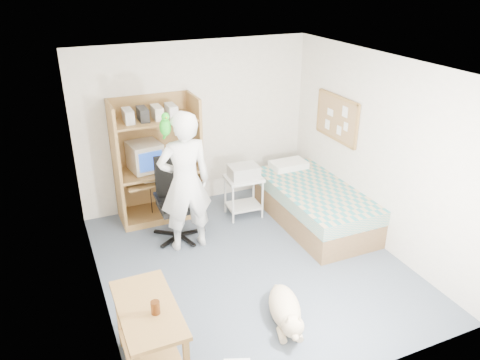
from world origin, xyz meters
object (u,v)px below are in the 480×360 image
Objects in this scene: office_chair at (177,210)px; dog at (286,310)px; bed at (314,204)px; computer_hutch at (157,164)px; person at (185,183)px; printer_cart at (244,190)px; side_desk at (150,330)px.

dog is at bearing -74.58° from office_chair.
office_chair is at bearing 167.59° from bed.
computer_hutch is 2.98m from dog.
office_chair is (-1.94, 0.43, 0.12)m from bed.
person is 2.06m from dog.
side_desk is at bearing -126.39° from printer_cart.
computer_hutch is at bearing 150.71° from bed.
dog is 1.55× the size of printer_cart.
dog is (-1.41, -1.73, -0.12)m from bed.
person is at bearing -151.81° from printer_cart.
printer_cart reaches higher than dog.
dog is at bearing 106.25° from person.
office_chair reaches higher than printer_cart.
side_desk is 0.88× the size of office_chair.
side_desk reaches higher than bed.
bed is at bearing 67.47° from dog.
computer_hutch is 1.80× the size of side_desk.
person is at bearing 63.55° from side_desk.
side_desk is 1.59× the size of printer_cart.
person reaches higher than bed.
side_desk is 3.13m from printer_cart.
office_chair is at bearing 120.46° from dog.
bed is 1.05m from printer_cart.
side_desk is 1.48m from dog.
bed is 2.07× the size of dog.
side_desk is 2.42m from office_chair.
bed is (2.00, -1.12, -0.53)m from computer_hutch.
office_chair is at bearing -79.64° from person.
dog is (1.44, 0.09, -0.33)m from side_desk.
printer_cart is (-0.86, 0.60, 0.13)m from bed.
bed is 1.07× the size of person.
dog is at bearing -78.23° from computer_hutch.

